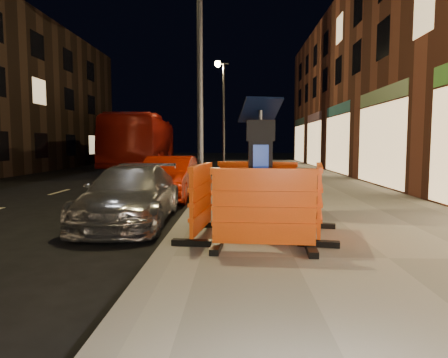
{
  "coord_description": "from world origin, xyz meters",
  "views": [
    {
      "loc": [
        1.0,
        -5.2,
        1.67
      ],
      "look_at": [
        0.8,
        1.0,
        1.1
      ],
      "focal_mm": 32.0,
      "sensor_mm": 36.0,
      "label": 1
    }
  ],
  "objects_px": {
    "barrier_front": "(264,210)",
    "car_red": "(169,199)",
    "parking_kiosk": "(260,172)",
    "barrier_bldgside": "(319,201)",
    "car_silver": "(132,223)",
    "barrier_back": "(257,193)",
    "bus_doubledecker": "(144,168)",
    "barrier_kerbside": "(201,200)"
  },
  "relations": [
    {
      "from": "barrier_front",
      "to": "car_red",
      "type": "relative_size",
      "value": 0.39
    },
    {
      "from": "parking_kiosk",
      "to": "barrier_bldgside",
      "type": "distance_m",
      "value": 1.06
    },
    {
      "from": "barrier_front",
      "to": "car_silver",
      "type": "xyz_separation_m",
      "value": [
        -2.56,
        2.65,
        -0.73
      ]
    },
    {
      "from": "barrier_back",
      "to": "car_red",
      "type": "xyz_separation_m",
      "value": [
        -2.37,
        4.26,
        -0.73
      ]
    },
    {
      "from": "car_silver",
      "to": "bus_doubledecker",
      "type": "xyz_separation_m",
      "value": [
        -3.88,
        17.62,
        0.0
      ]
    },
    {
      "from": "barrier_back",
      "to": "barrier_bldgside",
      "type": "height_order",
      "value": "same"
    },
    {
      "from": "barrier_back",
      "to": "car_silver",
      "type": "relative_size",
      "value": 0.37
    },
    {
      "from": "barrier_kerbside",
      "to": "bus_doubledecker",
      "type": "height_order",
      "value": "bus_doubledecker"
    },
    {
      "from": "barrier_bldgside",
      "to": "bus_doubledecker",
      "type": "xyz_separation_m",
      "value": [
        -7.39,
        19.31,
        -0.73
      ]
    },
    {
      "from": "parking_kiosk",
      "to": "barrier_bldgside",
      "type": "xyz_separation_m",
      "value": [
        0.95,
        0.0,
        -0.46
      ]
    },
    {
      "from": "bus_doubledecker",
      "to": "car_silver",
      "type": "bearing_deg",
      "value": -81.65
    },
    {
      "from": "barrier_front",
      "to": "car_silver",
      "type": "bearing_deg",
      "value": 138.02
    },
    {
      "from": "barrier_bldgside",
      "to": "car_red",
      "type": "bearing_deg",
      "value": 43.42
    },
    {
      "from": "parking_kiosk",
      "to": "car_silver",
      "type": "bearing_deg",
      "value": 155.44
    },
    {
      "from": "barrier_kerbside",
      "to": "bus_doubledecker",
      "type": "relative_size",
      "value": 0.12
    },
    {
      "from": "parking_kiosk",
      "to": "bus_doubledecker",
      "type": "bearing_deg",
      "value": 117.4
    },
    {
      "from": "barrier_front",
      "to": "parking_kiosk",
      "type": "bearing_deg",
      "value": 93.97
    },
    {
      "from": "barrier_kerbside",
      "to": "bus_doubledecker",
      "type": "bearing_deg",
      "value": 22.83
    },
    {
      "from": "barrier_front",
      "to": "barrier_bldgside",
      "type": "xyz_separation_m",
      "value": [
        0.95,
        0.95,
        0.0
      ]
    },
    {
      "from": "parking_kiosk",
      "to": "bus_doubledecker",
      "type": "height_order",
      "value": "parking_kiosk"
    },
    {
      "from": "barrier_kerbside",
      "to": "bus_doubledecker",
      "type": "xyz_separation_m",
      "value": [
        -5.49,
        19.31,
        -0.73
      ]
    },
    {
      "from": "parking_kiosk",
      "to": "barrier_kerbside",
      "type": "xyz_separation_m",
      "value": [
        -0.95,
        0.0,
        -0.46
      ]
    },
    {
      "from": "parking_kiosk",
      "to": "bus_doubledecker",
      "type": "distance_m",
      "value": 20.39
    },
    {
      "from": "barrier_back",
      "to": "barrier_bldgside",
      "type": "distance_m",
      "value": 1.34
    },
    {
      "from": "car_silver",
      "to": "car_red",
      "type": "xyz_separation_m",
      "value": [
        0.19,
        3.52,
        0.0
      ]
    },
    {
      "from": "car_silver",
      "to": "barrier_front",
      "type": "bearing_deg",
      "value": -47.75
    },
    {
      "from": "barrier_kerbside",
      "to": "car_silver",
      "type": "distance_m",
      "value": 2.45
    },
    {
      "from": "barrier_front",
      "to": "barrier_bldgside",
      "type": "bearing_deg",
      "value": 48.97
    },
    {
      "from": "parking_kiosk",
      "to": "barrier_kerbside",
      "type": "height_order",
      "value": "parking_kiosk"
    },
    {
      "from": "parking_kiosk",
      "to": "barrier_front",
      "type": "relative_size",
      "value": 1.4
    },
    {
      "from": "barrier_back",
      "to": "barrier_kerbside",
      "type": "bearing_deg",
      "value": -123.03
    },
    {
      "from": "barrier_back",
      "to": "car_red",
      "type": "height_order",
      "value": "barrier_back"
    },
    {
      "from": "parking_kiosk",
      "to": "barrier_front",
      "type": "bearing_deg",
      "value": -81.03
    },
    {
      "from": "bus_doubledecker",
      "to": "barrier_kerbside",
      "type": "bearing_deg",
      "value": -78.2
    },
    {
      "from": "barrier_bldgside",
      "to": "bus_doubledecker",
      "type": "relative_size",
      "value": 0.12
    },
    {
      "from": "barrier_kerbside",
      "to": "car_red",
      "type": "xyz_separation_m",
      "value": [
        -1.42,
        5.21,
        -0.73
      ]
    },
    {
      "from": "barrier_front",
      "to": "barrier_kerbside",
      "type": "height_order",
      "value": "same"
    },
    {
      "from": "parking_kiosk",
      "to": "barrier_back",
      "type": "height_order",
      "value": "parking_kiosk"
    },
    {
      "from": "parking_kiosk",
      "to": "car_red",
      "type": "xyz_separation_m",
      "value": [
        -2.37,
        5.21,
        -1.19
      ]
    },
    {
      "from": "bus_doubledecker",
      "to": "barrier_front",
      "type": "bearing_deg",
      "value": -76.43
    },
    {
      "from": "car_red",
      "to": "bus_doubledecker",
      "type": "relative_size",
      "value": 0.32
    },
    {
      "from": "barrier_back",
      "to": "parking_kiosk",
      "type": "bearing_deg",
      "value": -78.03
    }
  ]
}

